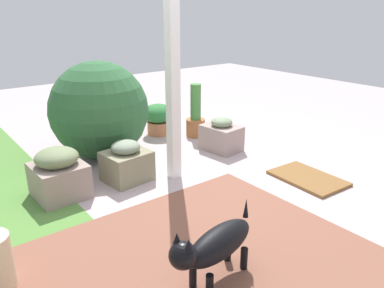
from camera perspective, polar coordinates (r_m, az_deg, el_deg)
ground_plane at (r=3.59m, az=0.90°, el=-6.70°), size 12.00×12.00×0.00m
brick_path at (r=2.62m, az=-0.71°, el=-17.67°), size 1.80×2.40×0.02m
porch_pillar at (r=3.54m, az=-2.90°, el=10.44°), size 0.10×0.10×2.05m
stone_planter_nearest at (r=4.49m, az=4.39°, el=1.23°), size 0.47×0.38×0.40m
stone_planter_mid at (r=3.75m, az=-9.71°, el=-2.75°), size 0.41×0.45×0.40m
stone_planter_far at (r=3.57m, az=-19.24°, el=-4.22°), size 0.46×0.44×0.45m
round_shrub at (r=4.30m, az=-13.66°, el=4.89°), size 1.07×1.07×1.07m
terracotta_pot_broad at (r=5.06m, az=-5.05°, el=4.00°), size 0.41×0.41×0.41m
terracotta_pot_tall at (r=4.96m, az=0.54°, el=3.91°), size 0.24×0.24×0.69m
dog at (r=2.34m, az=3.43°, el=-14.82°), size 0.28×0.69×0.47m
doormat at (r=3.93m, az=16.87°, el=-4.89°), size 0.71×0.49×0.03m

